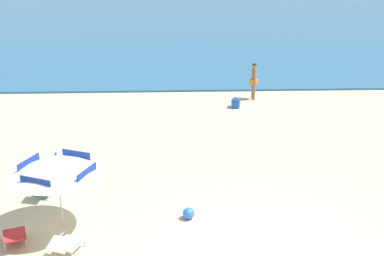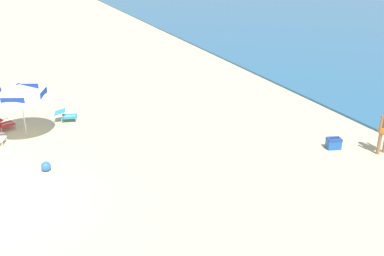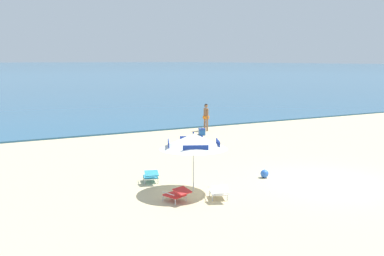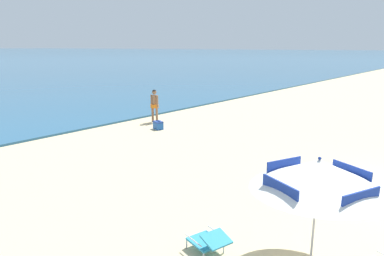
{
  "view_description": "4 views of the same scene",
  "coord_description": "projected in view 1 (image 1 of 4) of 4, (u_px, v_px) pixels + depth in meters",
  "views": [
    {
      "loc": [
        -1.93,
        -9.73,
        6.79
      ],
      "look_at": [
        -1.34,
        5.63,
        1.09
      ],
      "focal_mm": 45.41,
      "sensor_mm": 36.0,
      "label": 1
    },
    {
      "loc": [
        12.22,
        0.55,
        6.88
      ],
      "look_at": [
        -0.56,
        6.31,
        1.08
      ],
      "focal_mm": 42.41,
      "sensor_mm": 36.0,
      "label": 2
    },
    {
      "loc": [
        -11.54,
        -11.57,
        4.53
      ],
      "look_at": [
        -2.62,
        5.75,
        1.45
      ],
      "focal_mm": 40.37,
      "sensor_mm": 36.0,
      "label": 3
    },
    {
      "loc": [
        -10.55,
        -0.66,
        3.94
      ],
      "look_at": [
        -2.44,
        6.23,
        1.42
      ],
      "focal_mm": 32.23,
      "sensor_mm": 36.0,
      "label": 4
    }
  ],
  "objects": [
    {
      "name": "person_standing_near_shore",
      "position": [
        254.0,
        78.0,
        22.96
      ],
      "size": [
        0.43,
        0.52,
        1.75
      ],
      "color": "#8C6042",
      "rests_on": "ground"
    },
    {
      "name": "cooler_box",
      "position": [
        236.0,
        103.0,
        22.02
      ],
      "size": [
        0.48,
        0.58,
        0.43
      ],
      "color": "#1E56A8",
      "rests_on": "ground"
    },
    {
      "name": "beach_ball",
      "position": [
        189.0,
        213.0,
        12.93
      ],
      "size": [
        0.32,
        0.32,
        0.32
      ],
      "primitive_type": "sphere",
      "color": "blue",
      "rests_on": "ground"
    },
    {
      "name": "lounge_chair_under_umbrella",
      "position": [
        14.0,
        235.0,
        11.74
      ],
      "size": [
        0.78,
        0.98,
        0.5
      ],
      "color": "red",
      "rests_on": "ground"
    },
    {
      "name": "ground_plane",
      "position": [
        257.0,
        252.0,
        11.55
      ],
      "size": [
        800.0,
        800.0,
        0.0
      ],
      "primitive_type": "plane",
      "color": "#CCB78C"
    },
    {
      "name": "lounge_chair_facing_sea",
      "position": [
        42.0,
        188.0,
        14.03
      ],
      "size": [
        0.73,
        0.96,
        0.49
      ],
      "color": "teal",
      "rests_on": "ground"
    },
    {
      "name": "beach_umbrella_striped_main",
      "position": [
        57.0,
        165.0,
        11.98
      ],
      "size": [
        3.07,
        3.08,
        2.11
      ],
      "color": "silver",
      "rests_on": "ground"
    },
    {
      "name": "lounge_chair_beside_umbrella",
      "position": [
        66.0,
        244.0,
        11.39
      ],
      "size": [
        0.81,
        1.0,
        0.51
      ],
      "color": "white",
      "rests_on": "ground"
    }
  ]
}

